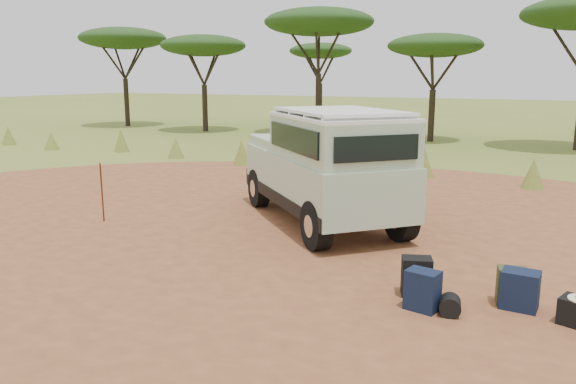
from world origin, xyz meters
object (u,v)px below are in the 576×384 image
at_px(safari_vehicle, 325,169).
at_px(duffel_navy, 520,290).
at_px(walking_staff, 102,193).
at_px(backpack_olive, 511,286).
at_px(backpack_black, 416,277).
at_px(backpack_navy, 423,290).

distance_m(safari_vehicle, duffel_navy, 4.89).
bearing_deg(safari_vehicle, walking_staff, -108.84).
relative_size(walking_staff, backpack_olive, 2.66).
height_order(backpack_black, backpack_navy, backpack_black).
xyz_separation_m(safari_vehicle, walking_staff, (-3.96, -2.07, -0.49)).
height_order(safari_vehicle, duffel_navy, safari_vehicle).
relative_size(backpack_black, duffel_navy, 1.06).
bearing_deg(duffel_navy, backpack_black, -169.49).
bearing_deg(backpack_olive, safari_vehicle, 132.37).
xyz_separation_m(backpack_black, backpack_olive, (1.18, 0.26, -0.02)).
relative_size(walking_staff, backpack_navy, 2.53).
xyz_separation_m(backpack_navy, backpack_olive, (0.99, 0.70, -0.01)).
relative_size(walking_staff, duffel_navy, 2.63).
bearing_deg(safari_vehicle, backpack_olive, 8.33).
height_order(backpack_olive, duffel_navy, duffel_navy).
xyz_separation_m(safari_vehicle, duffel_navy, (3.93, -2.78, -0.87)).
height_order(backpack_black, duffel_navy, backpack_black).
bearing_deg(backpack_olive, duffel_navy, -51.93).
xyz_separation_m(walking_staff, backpack_navy, (6.79, -1.32, -0.38)).
xyz_separation_m(walking_staff, backpack_olive, (7.78, -0.62, -0.39)).
distance_m(safari_vehicle, backpack_navy, 4.50).
distance_m(backpack_navy, duffel_navy, 1.25).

